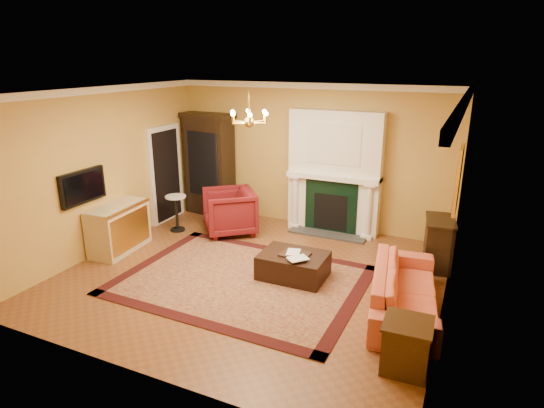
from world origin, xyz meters
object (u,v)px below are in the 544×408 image
Objects in this scene: china_cabinet at (209,167)px; leather_ottoman at (293,265)px; commode at (119,228)px; coral_sofa at (405,283)px; wingback_armchair at (229,210)px; end_table at (406,347)px; pedestal_table at (177,211)px; console_table at (438,244)px.

china_cabinet reaches higher than leather_ottoman.
coral_sofa is (5.22, 0.02, -0.01)m from commode.
wingback_armchair is at bearing 44.27° from commode.
leather_ottoman is (-2.05, 1.62, -0.08)m from end_table.
coral_sofa is at bearing 27.40° from wingback_armchair.
coral_sofa reaches higher than pedestal_table.
end_table is (4.01, -2.95, -0.21)m from wingback_armchair.
end_table reaches higher than leather_ottoman.
console_table reaches higher than leather_ottoman.
wingback_armchair reaches higher than pedestal_table.
leather_ottoman is (-1.83, 0.30, -0.22)m from coral_sofa.
commode is 1.11× the size of leather_ottoman.
pedestal_table is 1.29× the size of end_table.
leather_ottoman is (-2.11, -1.39, -0.21)m from console_table.
wingback_armchair is 2.18m from commode.
pedestal_table is at bearing 66.75° from coral_sofa.
wingback_armchair is at bearing 58.23° from coral_sofa.
commode reaches higher than leather_ottoman.
coral_sofa is (3.78, -1.62, -0.07)m from wingback_armchair.
commode is at bearing -175.22° from leather_ottoman.
wingback_armchair is at bearing 173.18° from console_table.
commode is 5.22m from coral_sofa.
china_cabinet reaches higher than wingback_armchair.
wingback_armchair is 2.38m from leather_ottoman.
china_cabinet reaches higher than pedestal_table.
commode reaches higher than coral_sofa.
console_table is at bearing 4.68° from pedestal_table.
wingback_armchair reaches higher than coral_sofa.
console_table is at bearing 88.86° from end_table.
china_cabinet is 5.23m from console_table.
coral_sofa is 1.87m from leather_ottoman.
console_table is (5.51, 1.71, -0.02)m from commode.
end_table is 0.70× the size of console_table.
wingback_armchair is 4.07m from console_table.
china_cabinet is 2.60× the size of console_table.
pedestal_table is at bearing 69.22° from commode.
pedestal_table reaches higher than leather_ottoman.
pedestal_table is 5.01m from coral_sofa.
china_cabinet is 2.70m from commode.
coral_sofa is at bearing -9.78° from leather_ottoman.
commode reaches higher than pedestal_table.
coral_sofa is at bearing -107.37° from console_table.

